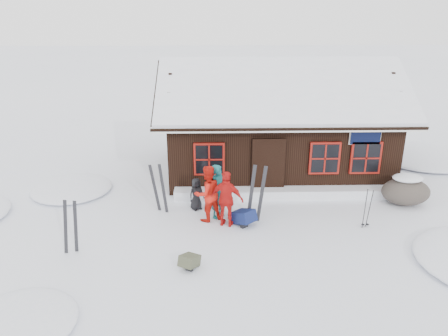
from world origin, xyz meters
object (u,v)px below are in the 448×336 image
Objects in this scene: skier_orange_right at (227,199)px; backpack_blue at (244,219)px; skier_orange_left at (207,193)px; skier_crouched at (196,194)px; ski_poles at (367,209)px; skier_teal at (218,191)px; boulder at (406,191)px; ski_pair_left at (71,228)px; backpack_olive at (190,263)px.

skier_orange_right is 0.85m from backpack_blue.
skier_crouched is (-0.37, 0.75, -0.35)m from skier_orange_left.
skier_crouched is at bearing 165.17° from ski_poles.
boulder is (6.18, 0.78, -0.39)m from skier_teal.
ski_poles is (8.27, 1.20, -0.15)m from ski_pair_left.
backpack_blue is at bearing -157.01° from skier_orange_right.
skier_orange_left is (-0.33, -0.20, 0.02)m from skier_teal.
skier_orange_right is 1.09× the size of ski_pair_left.
backpack_olive is at bearing -152.66° from boulder.
ski_poles is 5.53m from backpack_olive.
ski_pair_left reaches higher than boulder.
ski_pair_left is at bearing -2.55° from skier_orange_left.
skier_orange_left is 2.70× the size of backpack_blue.
ski_poles is (4.36, -0.79, -0.27)m from skier_teal.
skier_crouched is at bearing 116.27° from backpack_olive.
skier_crouched is 0.85× the size of ski_poles.
ski_pair_left is at bearing -164.64° from boulder.
skier_orange_left is 1.41× the size of ski_poles.
skier_orange_left is 1.03× the size of skier_orange_right.
skier_orange_right reaches higher than skier_crouched.
skier_teal is 1.09× the size of boulder.
backpack_olive is at bearing 51.50° from skier_orange_left.
ski_poles is at bearing 4.93° from ski_pair_left.
skier_orange_right is at bearing 143.49° from backpack_blue.
backpack_olive is at bearing -164.07° from backpack_blue.
ski_pair_left is at bearing -171.75° from ski_poles.
skier_crouched is 2.09× the size of backpack_olive.
boulder is 10.47m from ski_pair_left.
skier_orange_left is at bearing 23.21° from ski_pair_left.
ski_pair_left is (-3.57, -1.78, -0.14)m from skier_orange_left.
skier_crouched is 5.23m from ski_poles.
skier_teal is at bearing -177.59° from skier_orange_left.
backpack_blue is 1.28× the size of backpack_olive.
skier_orange_right is 3.37× the size of backpack_olive.
ski_poles is at bearing -48.18° from skier_crouched.
backpack_blue is (1.08, -0.34, -0.70)m from skier_orange_left.
skier_orange_left is 2.74m from backpack_olive.
backpack_olive is (-0.43, -2.61, -0.74)m from skier_orange_left.
backpack_blue is (0.75, -0.55, -0.68)m from skier_teal.
backpack_blue is at bearing 133.41° from skier_orange_left.
backpack_olive is at bearing -161.62° from skier_teal.
ski_pair_left is 3.09× the size of backpack_olive.
skier_orange_left reaches higher than skier_crouched.
skier_teal is 4.44m from ski_poles.
skier_orange_left is at bearing -97.40° from skier_crouched.
skier_orange_left reaches higher than ski_poles.
backpack_blue is at bearing -166.25° from boulder.
skier_crouched is at bearing -30.93° from skier_orange_right.
skier_orange_right is 1.61× the size of skier_crouched.
ski_pair_left is at bearing 150.58° from skier_teal.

